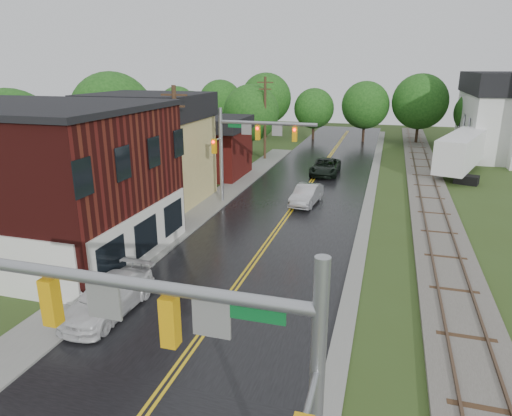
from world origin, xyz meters
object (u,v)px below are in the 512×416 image
at_px(suv_dark, 325,167).
at_px(pickup_white, 109,297).
at_px(sedan_silver, 306,195).
at_px(utility_pole_c, 265,117).
at_px(tree_left_e, 252,114).
at_px(traffic_signal_far, 248,139).
at_px(traffic_signal_near, 207,351).
at_px(tree_left_a, 13,138).
at_px(utility_pole_b, 177,152).
at_px(tree_left_b, 114,116).
at_px(tree_left_c, 191,121).
at_px(semi_trailer, 462,150).
at_px(brick_building, 28,180).

xyz_separation_m(suv_dark, pickup_white, (-5.26, -28.42, -0.03)).
xyz_separation_m(suv_dark, sedan_silver, (0.00, -10.22, -0.02)).
height_order(utility_pole_c, tree_left_e, utility_pole_c).
xyz_separation_m(traffic_signal_far, tree_left_e, (-5.38, 18.90, -0.16)).
height_order(traffic_signal_far, suv_dark, traffic_signal_far).
xyz_separation_m(traffic_signal_near, sedan_silver, (-2.67, 26.19, -4.22)).
distance_m(traffic_signal_near, utility_pole_c, 43.24).
bearing_deg(pickup_white, tree_left_a, 144.00).
xyz_separation_m(traffic_signal_near, utility_pole_b, (-10.27, 20.00, -0.25)).
bearing_deg(utility_pole_b, tree_left_e, 94.90).
relative_size(traffic_signal_far, tree_left_b, 0.76).
distance_m(tree_left_c, suv_dark, 15.19).
relative_size(traffic_signal_near, tree_left_c, 0.96).
distance_m(tree_left_b, tree_left_c, 9.03).
xyz_separation_m(tree_left_a, semi_trailer, (33.28, 20.99, -2.83)).
distance_m(traffic_signal_far, pickup_white, 17.55).
distance_m(utility_pole_b, tree_left_c, 19.24).
distance_m(brick_building, tree_left_a, 10.14).
height_order(tree_left_a, pickup_white, tree_left_a).
xyz_separation_m(utility_pole_b, tree_left_a, (-13.05, -0.10, 0.39)).
bearing_deg(pickup_white, utility_pole_c, 95.65).
height_order(traffic_signal_near, semi_trailer, traffic_signal_near).
bearing_deg(traffic_signal_far, tree_left_e, 105.89).
bearing_deg(tree_left_e, utility_pole_b, -85.10).
height_order(utility_pole_c, tree_left_c, utility_pole_c).
bearing_deg(tree_left_b, traffic_signal_far, -18.81).
bearing_deg(utility_pole_c, suv_dark, -36.31).
bearing_deg(tree_left_c, traffic_signal_far, -51.18).
bearing_deg(utility_pole_c, tree_left_a, -120.55).
relative_size(tree_left_e, semi_trailer, 0.66).
xyz_separation_m(utility_pole_b, tree_left_b, (-11.05, 9.90, 1.00)).
bearing_deg(brick_building, sedan_silver, 44.80).
bearing_deg(tree_left_b, utility_pole_c, 47.61).
relative_size(suv_dark, sedan_silver, 1.22).
bearing_deg(tree_left_e, brick_building, -96.71).
height_order(traffic_signal_near, tree_left_c, tree_left_c).
distance_m(utility_pole_b, tree_left_a, 13.05).
distance_m(traffic_signal_near, tree_left_e, 45.59).
distance_m(traffic_signal_near, tree_left_a, 30.66).
bearing_deg(sedan_silver, brick_building, -129.50).
bearing_deg(pickup_white, sedan_silver, 75.59).
bearing_deg(pickup_white, tree_left_e, 98.68).
relative_size(traffic_signal_far, sedan_silver, 1.62).
height_order(utility_pole_b, tree_left_c, utility_pole_b).
relative_size(utility_pole_c, pickup_white, 1.77).
height_order(brick_building, traffic_signal_far, brick_building).
bearing_deg(traffic_signal_near, semi_trailer, 76.31).
xyz_separation_m(tree_left_a, pickup_white, (15.39, -11.90, -4.38)).
xyz_separation_m(brick_building, utility_pole_b, (5.68, 7.00, 0.57)).
relative_size(brick_building, traffic_signal_near, 1.95).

